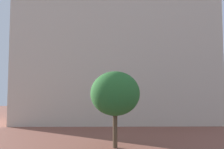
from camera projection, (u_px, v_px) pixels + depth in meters
The scene contains 2 objects.
landmark_building at pixel (115, 38), 33.87m from camera, with size 24.61×12.12×33.93m.
tree_curb_far at pixel (115, 94), 17.02m from camera, with size 3.43×3.43×5.24m.
Camera 1 is at (-0.01, -2.67, 3.72)m, focal length 39.44 mm.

